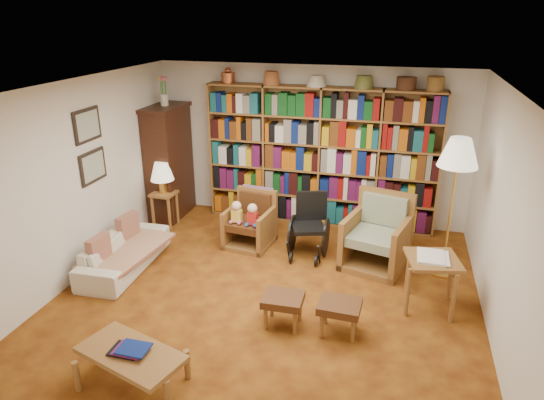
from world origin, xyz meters
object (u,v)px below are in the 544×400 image
(side_table_lamp, at_px, (164,202))
(armchair_leather, at_px, (251,222))
(footstool_a, at_px, (283,301))
(side_table_papers, at_px, (432,266))
(sofa, at_px, (124,252))
(wheelchair, at_px, (309,227))
(armchair_sage, at_px, (376,237))
(floor_lamp, at_px, (458,158))
(footstool_b, at_px, (340,308))
(coffee_table, at_px, (131,356))

(side_table_lamp, distance_m, armchair_leather, 1.54)
(footstool_a, bearing_deg, side_table_papers, 26.60)
(side_table_papers, bearing_deg, footstool_a, -153.40)
(sofa, distance_m, armchair_leather, 1.84)
(side_table_lamp, xyz_separation_m, wheelchair, (2.41, -0.33, 0.00))
(sofa, relative_size, side_table_papers, 2.31)
(sofa, height_order, side_table_papers, side_table_papers)
(side_table_lamp, distance_m, armchair_sage, 3.37)
(side_table_lamp, xyz_separation_m, floor_lamp, (4.24, -0.45, 1.18))
(sofa, xyz_separation_m, side_table_lamp, (-0.10, 1.40, 0.18))
(wheelchair, bearing_deg, footstool_b, -68.94)
(floor_lamp, xyz_separation_m, side_table_papers, (-0.21, -0.86, -1.05))
(side_table_lamp, xyz_separation_m, armchair_sage, (3.35, -0.36, -0.03))
(side_table_papers, height_order, footstool_a, side_table_papers)
(floor_lamp, distance_m, footstool_a, 2.74)
(armchair_sage, xyz_separation_m, footstool_a, (-0.88, -1.74, -0.07))
(armchair_sage, height_order, side_table_papers, armchair_sage)
(wheelchair, distance_m, footstool_a, 1.77)
(footstool_a, bearing_deg, footstool_b, 2.04)
(footstool_b, xyz_separation_m, coffee_table, (-1.74, -1.27, 0.01))
(side_table_lamp, bearing_deg, footstool_b, -33.92)
(armchair_leather, xyz_separation_m, floor_lamp, (2.72, -0.23, 1.26))
(side_table_papers, height_order, footstool_b, side_table_papers)
(side_table_lamp, height_order, side_table_papers, side_table_papers)
(sofa, bearing_deg, side_table_papers, -90.87)
(armchair_leather, height_order, footstool_a, armchair_leather)
(armchair_leather, height_order, armchair_sage, armchair_sage)
(side_table_lamp, distance_m, floor_lamp, 4.42)
(armchair_leather, bearing_deg, side_table_lamp, 171.46)
(sofa, xyz_separation_m, wheelchair, (2.31, 1.07, 0.18))
(armchair_leather, bearing_deg, footstool_a, -63.02)
(armchair_leather, xyz_separation_m, footstool_b, (1.57, -1.85, -0.03))
(sofa, relative_size, armchair_leather, 1.92)
(armchair_sage, xyz_separation_m, coffee_table, (-2.00, -2.99, -0.06))
(sofa, xyz_separation_m, armchair_leather, (1.42, 1.17, 0.11))
(sofa, bearing_deg, coffee_table, -149.43)
(footstool_a, bearing_deg, floor_lamp, 42.89)
(armchair_sage, relative_size, footstool_b, 2.19)
(sofa, height_order, side_table_lamp, side_table_lamp)
(wheelchair, bearing_deg, side_table_lamp, 172.24)
(floor_lamp, bearing_deg, coffee_table, -134.96)
(sofa, relative_size, side_table_lamp, 2.72)
(wheelchair, distance_m, footstool_b, 1.87)
(side_table_lamp, distance_m, footstool_b, 3.72)
(armchair_leather, distance_m, coffee_table, 3.13)
(footstool_a, distance_m, footstool_b, 0.61)
(armchair_leather, distance_m, footstool_b, 2.42)
(side_table_papers, distance_m, footstool_b, 1.23)
(footstool_b, bearing_deg, armchair_sage, 81.22)
(sofa, bearing_deg, armchair_sage, -74.28)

